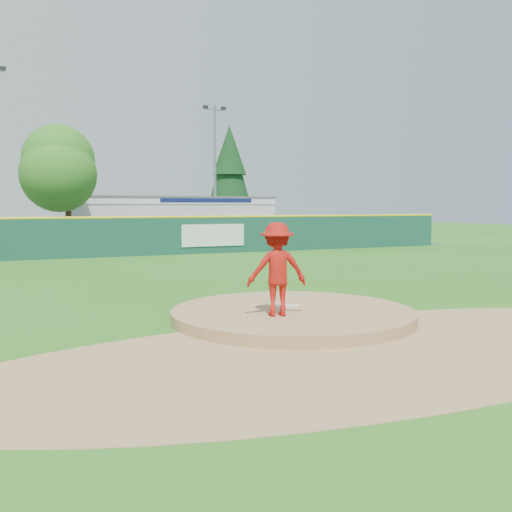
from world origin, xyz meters
name	(u,v)px	position (x,y,z in m)	size (l,w,h in m)	color
ground	(293,320)	(0.00, 0.00, 0.00)	(120.00, 120.00, 0.00)	#286B19
pitchers_mound	(293,320)	(0.00, 0.00, 0.00)	(5.50, 5.50, 0.50)	#9E774C
pitching_rubber	(287,306)	(0.00, 0.30, 0.27)	(0.60, 0.15, 0.04)	white
infield_dirt_arc	(372,350)	(0.00, -3.00, 0.01)	(15.40, 15.40, 0.01)	#9E774C
parking_lot	(98,245)	(0.00, 27.00, 0.01)	(44.00, 16.00, 0.02)	#38383A
pitcher	(277,269)	(-0.67, -0.52, 1.24)	(1.28, 0.74, 1.99)	#A7150E
van	(190,233)	(5.73, 25.12, 0.78)	(2.52, 5.46, 1.52)	white
pool_building_grp	(165,218)	(6.00, 31.99, 1.66)	(15.20, 8.20, 3.31)	silver
fence_banners	(95,238)	(-1.54, 17.92, 1.00)	(16.15, 0.04, 1.20)	#56110C
outfield_fence	(126,235)	(0.00, 18.00, 1.09)	(40.00, 0.14, 2.07)	#144235
deciduous_tree	(67,173)	(-2.00, 25.00, 4.55)	(5.60, 5.60, 7.36)	#382314
conifer_tree	(230,173)	(13.00, 36.00, 5.54)	(4.40, 4.40, 9.50)	#382314
light_pole_right	(215,166)	(9.00, 29.00, 5.54)	(1.75, 0.25, 10.00)	gray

